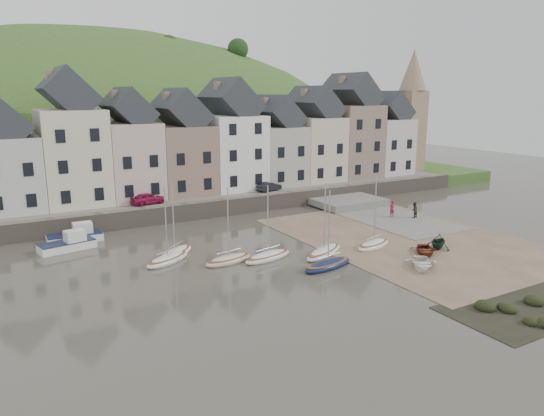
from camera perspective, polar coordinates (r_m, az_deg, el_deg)
ground at (r=41.79m, az=4.13°, el=-5.60°), size 160.00×160.00×0.00m
quay_land at (r=69.63m, az=-10.75°, el=2.32°), size 90.00×30.00×1.50m
quay_street at (r=58.92m, az=-7.06°, el=1.34°), size 70.00×7.00×0.10m
seawall at (r=55.91m, az=-5.63°, el=0.07°), size 70.00×1.20×1.80m
beach at (r=48.55m, az=14.98°, el=-3.34°), size 18.00×26.00×0.06m
slipway at (r=56.81m, az=12.20°, el=-0.82°), size 8.00×18.00×0.12m
hillside at (r=99.39m, az=-18.45°, el=-6.13°), size 134.40×84.00×84.00m
townhouse_terrace at (r=61.94m, az=-6.97°, el=7.31°), size 61.05×8.00×13.93m
church_spire at (r=80.38m, az=15.40°, el=10.87°), size 4.00×4.00×18.00m
sailboat_0 at (r=42.73m, az=-10.87°, el=-5.02°), size 4.68×4.24×6.32m
sailboat_1 at (r=41.36m, az=-11.65°, el=-5.66°), size 4.62×3.44×6.32m
sailboat_2 at (r=40.60m, az=-4.88°, el=-5.78°), size 4.45×2.25×6.32m
sailboat_3 at (r=41.22m, az=-0.46°, el=-5.45°), size 4.90×2.54×6.32m
sailboat_4 at (r=42.60m, az=5.86°, el=-4.91°), size 5.39×3.76×6.32m
sailboat_5 at (r=39.55m, az=6.31°, el=-6.33°), size 5.03×2.41×6.32m
sailboat_6 at (r=45.21m, az=11.34°, el=-4.04°), size 4.40×2.58×6.32m
motorboat_0 at (r=46.89m, az=-21.87°, el=-3.72°), size 4.83×2.63×1.70m
motorboat_2 at (r=49.25m, az=-21.09°, el=-2.88°), size 4.82×1.91×1.70m
rowboat_white at (r=40.74m, az=16.53°, el=-5.99°), size 4.13×4.25×0.72m
rowboat_green at (r=45.99m, az=18.18°, el=-3.56°), size 3.18×3.00×1.32m
rowboat_red at (r=44.29m, az=16.79°, el=-4.55°), size 3.61×3.74×0.63m
person_red at (r=56.10m, az=13.32°, el=-0.05°), size 0.70×0.49×1.80m
person_dark at (r=56.26m, az=15.69°, el=-0.21°), size 0.94×0.81×1.68m
car_left at (r=55.44m, az=-13.77°, el=1.05°), size 3.85×1.97×1.25m
car_right at (r=61.12m, az=-0.33°, el=2.43°), size 3.54×2.06×1.10m
shore_rocks at (r=36.53m, az=27.72°, el=-9.67°), size 14.00×6.00×0.76m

